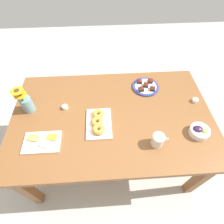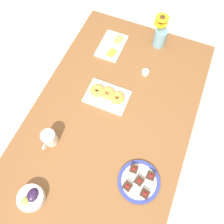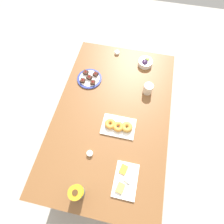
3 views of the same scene
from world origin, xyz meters
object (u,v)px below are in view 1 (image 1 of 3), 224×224
at_px(cheese_platter, 42,142).
at_px(flower_vase, 26,103).
at_px(grape_bowl, 199,131).
at_px(jam_cup_honey, 195,100).
at_px(dining_table, 112,121).
at_px(coffee_mug, 158,140).
at_px(dessert_plate, 146,86).
at_px(jam_cup_berry, 65,107).
at_px(croissant_platter, 98,123).

xyz_separation_m(cheese_platter, flower_vase, (-0.15, 0.31, 0.07)).
distance_m(grape_bowl, jam_cup_honey, 0.32).
height_order(dining_table, coffee_mug, coffee_mug).
bearing_deg(grape_bowl, jam_cup_honey, 74.31).
bearing_deg(grape_bowl, cheese_platter, -179.88).
bearing_deg(dessert_plate, flower_vase, -168.68).
relative_size(grape_bowl, jam_cup_berry, 2.93).
distance_m(dining_table, jam_cup_berry, 0.40).
xyz_separation_m(dining_table, dessert_plate, (0.32, 0.29, 0.10)).
height_order(dessert_plate, flower_vase, flower_vase).
height_order(coffee_mug, cheese_platter, coffee_mug).
distance_m(dining_table, coffee_mug, 0.43).
bearing_deg(dining_table, croissant_platter, -143.72).
relative_size(cheese_platter, jam_cup_berry, 5.42).
bearing_deg(dessert_plate, dining_table, -137.59).
bearing_deg(croissant_platter, flower_vase, 162.31).
distance_m(grape_bowl, flower_vase, 1.32).
bearing_deg(jam_cup_honey, flower_vase, -179.88).
bearing_deg(jam_cup_honey, cheese_platter, -165.70).
height_order(grape_bowl, jam_cup_honey, grape_bowl).
bearing_deg(cheese_platter, jam_cup_honey, 14.30).
bearing_deg(grape_bowl, coffee_mug, -168.85).
height_order(dining_table, flower_vase, flower_vase).
xyz_separation_m(dining_table, jam_cup_berry, (-0.38, 0.10, 0.10)).
bearing_deg(cheese_platter, dining_table, 22.43).
height_order(jam_cup_berry, dessert_plate, dessert_plate).
distance_m(coffee_mug, jam_cup_honey, 0.56).
distance_m(coffee_mug, croissant_platter, 0.45).
distance_m(croissant_platter, flower_vase, 0.59).
height_order(croissant_platter, jam_cup_honey, croissant_platter).
distance_m(cheese_platter, flower_vase, 0.35).
relative_size(dining_table, jam_cup_honey, 33.33).
bearing_deg(flower_vase, cheese_platter, -63.53).
distance_m(jam_cup_berry, dessert_plate, 0.73).
distance_m(grape_bowl, cheese_platter, 1.13).
bearing_deg(jam_cup_berry, croissant_platter, -32.94).
distance_m(cheese_platter, dessert_plate, 0.98).
bearing_deg(coffee_mug, flower_vase, 159.01).
xyz_separation_m(dining_table, jam_cup_honey, (0.71, 0.10, 0.10)).
height_order(dining_table, jam_cup_honey, jam_cup_honey).
bearing_deg(jam_cup_honey, grape_bowl, -105.69).
bearing_deg(dining_table, dessert_plate, 42.41).
relative_size(dessert_plate, flower_vase, 0.98).
relative_size(dining_table, jam_cup_berry, 33.33).
distance_m(cheese_platter, jam_cup_berry, 0.33).
bearing_deg(jam_cup_berry, flower_vase, 179.55).
relative_size(grape_bowl, dessert_plate, 0.59).
xyz_separation_m(jam_cup_honey, dessert_plate, (-0.39, 0.19, -0.00)).
relative_size(cheese_platter, croissant_platter, 0.93).
bearing_deg(jam_cup_honey, dessert_plate, 153.24).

